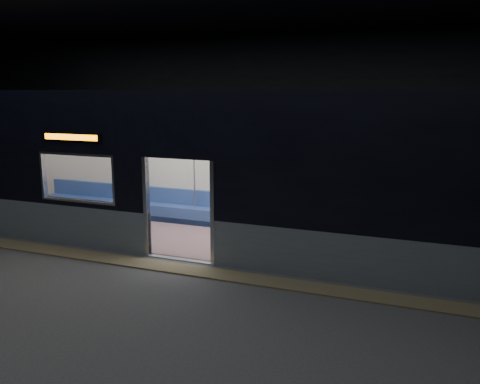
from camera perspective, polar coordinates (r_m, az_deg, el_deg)
The scene contains 7 objects.
station_floor at distance 9.49m, azimuth -9.77°, elevation -9.48°, with size 24.00×14.00×0.01m, color #47494C.
station_envelope at distance 8.88m, azimuth -10.58°, elevation 13.24°, with size 24.00×14.00×5.00m.
tactile_strip at distance 9.92m, azimuth -8.11°, elevation -8.36°, with size 22.80×0.50×0.03m, color #8C7F59.
metro_car at distance 11.22m, azimuth -3.35°, elevation 3.66°, with size 18.00×3.04×3.35m.
passenger at distance 11.64m, azimuth 8.94°, elevation -1.63°, with size 0.38×0.63×1.27m.
handbag at distance 11.47m, azimuth 8.87°, elevation -2.32°, with size 0.27×0.23×0.13m, color black.
transit_map at distance 11.87m, azimuth 7.81°, elevation 2.34°, with size 1.09×0.03×0.71m, color white.
Camera 1 is at (4.69, -7.54, 3.34)m, focal length 38.00 mm.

